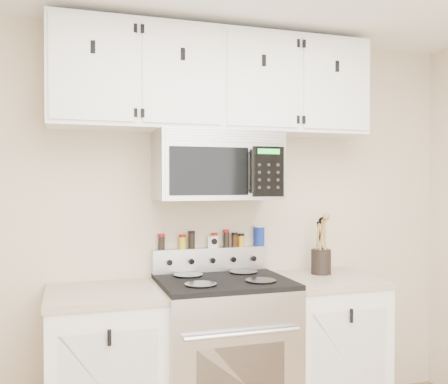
# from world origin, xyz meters

# --- Properties ---
(back_wall) EXTENTS (3.50, 0.01, 2.50)m
(back_wall) POSITION_xyz_m (0.00, 1.75, 1.25)
(back_wall) COLOR beige
(back_wall) RESTS_ON floor
(range) EXTENTS (0.76, 0.65, 1.10)m
(range) POSITION_xyz_m (0.00, 1.43, 0.49)
(range) COLOR #B7B7BA
(range) RESTS_ON floor
(base_cabinet_left) EXTENTS (0.64, 0.62, 0.92)m
(base_cabinet_left) POSITION_xyz_m (-0.69, 1.45, 0.46)
(base_cabinet_left) COLOR white
(base_cabinet_left) RESTS_ON floor
(base_cabinet_right) EXTENTS (0.64, 0.62, 0.92)m
(base_cabinet_right) POSITION_xyz_m (0.69, 1.45, 0.46)
(base_cabinet_right) COLOR white
(base_cabinet_right) RESTS_ON floor
(microwave) EXTENTS (0.76, 0.44, 0.42)m
(microwave) POSITION_xyz_m (0.00, 1.55, 1.63)
(microwave) COLOR #9E9EA3
(microwave) RESTS_ON back_wall
(upper_cabinets) EXTENTS (2.00, 0.35, 0.62)m
(upper_cabinets) POSITION_xyz_m (-0.00, 1.58, 2.15)
(upper_cabinets) COLOR white
(upper_cabinets) RESTS_ON back_wall
(utensil_crock) EXTENTS (0.13, 0.13, 0.38)m
(utensil_crock) POSITION_xyz_m (0.71, 1.54, 1.02)
(utensil_crock) COLOR black
(utensil_crock) RESTS_ON base_cabinet_right
(kitchen_timer) EXTENTS (0.08, 0.07, 0.08)m
(kitchen_timer) POSITION_xyz_m (0.02, 1.71, 1.14)
(kitchen_timer) COLOR white
(kitchen_timer) RESTS_ON range
(salt_canister) EXTENTS (0.07, 0.07, 0.14)m
(salt_canister) POSITION_xyz_m (0.34, 1.71, 1.17)
(salt_canister) COLOR navy
(salt_canister) RESTS_ON range
(spice_jar_0) EXTENTS (0.04, 0.04, 0.10)m
(spice_jar_0) POSITION_xyz_m (-0.32, 1.71, 1.15)
(spice_jar_0) COLOR black
(spice_jar_0) RESTS_ON range
(spice_jar_1) EXTENTS (0.04, 0.04, 0.09)m
(spice_jar_1) POSITION_xyz_m (-0.19, 1.71, 1.15)
(spice_jar_1) COLOR yellow
(spice_jar_1) RESTS_ON range
(spice_jar_2) EXTENTS (0.04, 0.04, 0.11)m
(spice_jar_2) POSITION_xyz_m (-0.13, 1.71, 1.16)
(spice_jar_2) COLOR black
(spice_jar_2) RESTS_ON range
(spice_jar_3) EXTENTS (0.04, 0.04, 0.10)m
(spice_jar_3) POSITION_xyz_m (0.03, 1.71, 1.15)
(spice_jar_3) COLOR yellow
(spice_jar_3) RESTS_ON range
(spice_jar_4) EXTENTS (0.04, 0.04, 0.12)m
(spice_jar_4) POSITION_xyz_m (0.11, 1.71, 1.16)
(spice_jar_4) COLOR black
(spice_jar_4) RESTS_ON range
(spice_jar_5) EXTENTS (0.04, 0.04, 0.09)m
(spice_jar_5) POSITION_xyz_m (0.17, 1.71, 1.15)
(spice_jar_5) COLOR #3A1D0D
(spice_jar_5) RESTS_ON range
(spice_jar_6) EXTENTS (0.04, 0.04, 0.09)m
(spice_jar_6) POSITION_xyz_m (0.21, 1.71, 1.14)
(spice_jar_6) COLOR gold
(spice_jar_6) RESTS_ON range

